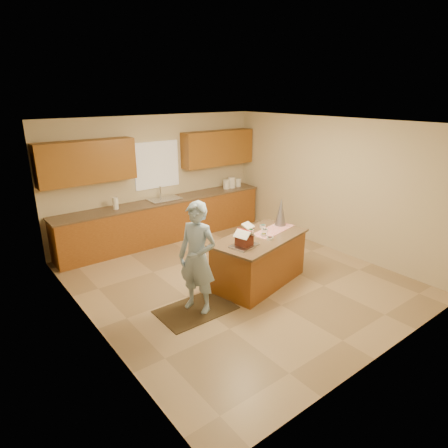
{
  "coord_description": "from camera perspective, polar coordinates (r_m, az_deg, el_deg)",
  "views": [
    {
      "loc": [
        -3.92,
        -4.74,
        3.15
      ],
      "look_at": [
        -0.1,
        0.2,
        1.0
      ],
      "focal_mm": 30.77,
      "sensor_mm": 36.0,
      "label": 1
    }
  ],
  "objects": [
    {
      "name": "rug",
      "position": [
        6.02,
        -4.19,
        -12.56
      ],
      "size": [
        1.15,
        0.75,
        0.01
      ],
      "primitive_type": "cube",
      "color": "black",
      "rests_on": "floor"
    },
    {
      "name": "canister_c",
      "position": [
        9.6,
        2.1,
        6.19
      ],
      "size": [
        0.14,
        0.14,
        0.2
      ],
      "primitive_type": "cylinder",
      "color": "white",
      "rests_on": "back_counter_top"
    },
    {
      "name": "paper_towel",
      "position": [
        8.0,
        -15.82,
        2.99
      ],
      "size": [
        0.11,
        0.11,
        0.24
      ],
      "primitive_type": "cylinder",
      "color": "white",
      "rests_on": "back_counter_top"
    },
    {
      "name": "upper_cabinet_right",
      "position": [
        9.21,
        -0.92,
        11.22
      ],
      "size": [
        1.85,
        0.35,
        0.8
      ],
      "primitive_type": "cube",
      "color": "#975B20",
      "rests_on": "wall_back"
    },
    {
      "name": "candy_bowls",
      "position": [
        6.57,
        4.99,
        -1.32
      ],
      "size": [
        0.71,
        0.62,
        0.05
      ],
      "color": "#E76E6D",
      "rests_on": "island_top"
    },
    {
      "name": "boy",
      "position": [
        5.64,
        -3.98,
        -5.03
      ],
      "size": [
        0.61,
        0.73,
        1.69
      ],
      "primitive_type": "imported",
      "rotation": [
        0.0,
        0.0,
        -1.17
      ],
      "color": "#9BBCDC",
      "rests_on": "rug"
    },
    {
      "name": "wall_left",
      "position": [
        5.26,
        -19.75,
        -2.18
      ],
      "size": [
        5.5,
        5.5,
        0.0
      ],
      "primitive_type": "plane",
      "color": "beige",
      "rests_on": "floor"
    },
    {
      "name": "stone_accent",
      "position": [
        4.6,
        -16.13,
        -6.2
      ],
      "size": [
        0.0,
        2.5,
        2.5
      ],
      "primitive_type": "plane",
      "rotation": [
        1.57,
        0.0,
        1.57
      ],
      "color": "gray",
      "rests_on": "wall_left"
    },
    {
      "name": "wall_front",
      "position": [
        4.75,
        23.47,
        -4.96
      ],
      "size": [
        5.5,
        5.5,
        0.0
      ],
      "primitive_type": "plane",
      "color": "beige",
      "rests_on": "floor"
    },
    {
      "name": "faucet",
      "position": [
        8.6,
        -9.45,
        4.69
      ],
      "size": [
        0.03,
        0.03,
        0.28
      ],
      "primitive_type": "cylinder",
      "color": "silver",
      "rests_on": "back_counter_top"
    },
    {
      "name": "island_top",
      "position": [
        6.47,
        5.35,
        -2.05
      ],
      "size": [
        1.9,
        1.27,
        0.04
      ],
      "primitive_type": "cube",
      "rotation": [
        0.0,
        0.0,
        0.23
      ],
      "color": "brown",
      "rests_on": "island_base"
    },
    {
      "name": "back_counter_base",
      "position": [
        8.62,
        -8.65,
        0.47
      ],
      "size": [
        4.8,
        0.6,
        0.88
      ],
      "primitive_type": "cube",
      "color": "#93561E",
      "rests_on": "floor"
    },
    {
      "name": "window_curtain",
      "position": [
        8.55,
        -9.96,
        8.64
      ],
      "size": [
        1.05,
        0.03,
        1.0
      ],
      "primitive_type": "cube",
      "color": "white",
      "rests_on": "wall_back"
    },
    {
      "name": "upper_cabinet_left",
      "position": [
        7.78,
        -19.73,
        8.67
      ],
      "size": [
        1.85,
        0.35,
        0.8
      ],
      "primitive_type": "cube",
      "color": "#975B20",
      "rests_on": "wall_back"
    },
    {
      "name": "canister_a",
      "position": [
        9.37,
        0.35,
        5.95
      ],
      "size": [
        0.16,
        0.16,
        0.22
      ],
      "primitive_type": "cylinder",
      "color": "white",
      "rests_on": "back_counter_top"
    },
    {
      "name": "canister_b",
      "position": [
        9.47,
        1.15,
        6.21
      ],
      "size": [
        0.18,
        0.18,
        0.26
      ],
      "primitive_type": "cylinder",
      "color": "white",
      "rests_on": "back_counter_top"
    },
    {
      "name": "sink",
      "position": [
        8.49,
        -8.8,
        3.35
      ],
      "size": [
        0.7,
        0.45,
        0.12
      ],
      "primitive_type": "cube",
      "color": "silver",
      "rests_on": "back_counter_top"
    },
    {
      "name": "cookbook",
      "position": [
        6.73,
        3.57,
        -0.23
      ],
      "size": [
        0.23,
        0.2,
        0.09
      ],
      "primitive_type": "cube",
      "rotation": [
        -1.13,
        0.0,
        0.23
      ],
      "color": "white",
      "rests_on": "island_top"
    },
    {
      "name": "wall_right",
      "position": [
        8.18,
        15.53,
        5.6
      ],
      "size": [
        5.5,
        5.5,
        0.0
      ],
      "primitive_type": "plane",
      "color": "beige",
      "rests_on": "floor"
    },
    {
      "name": "baking_tray",
      "position": [
        6.05,
        3.01,
        -3.23
      ],
      "size": [
        0.49,
        0.4,
        0.02
      ],
      "primitive_type": "cube",
      "rotation": [
        0.0,
        0.0,
        0.23
      ],
      "color": "silver",
      "rests_on": "island_top"
    },
    {
      "name": "back_counter_top",
      "position": [
        8.49,
        -8.81,
        3.42
      ],
      "size": [
        4.85,
        0.63,
        0.04
      ],
      "primitive_type": "cube",
      "color": "brown",
      "rests_on": "back_counter_base"
    },
    {
      "name": "gingerbread_house",
      "position": [
        6.01,
        3.02,
        -2.27
      ],
      "size": [
        0.3,
        0.31,
        0.26
      ],
      "color": "#582317",
      "rests_on": "baking_tray"
    },
    {
      "name": "island_base",
      "position": [
        6.64,
        5.24,
        -5.48
      ],
      "size": [
        1.81,
        1.19,
        0.81
      ],
      "primitive_type": "cube",
      "rotation": [
        0.0,
        0.0,
        0.23
      ],
      "color": "#93561E",
      "rests_on": "floor"
    },
    {
      "name": "floor",
      "position": [
        6.91,
        1.69,
        -8.13
      ],
      "size": [
        5.5,
        5.5,
        0.0
      ],
      "primitive_type": "plane",
      "color": "tan",
      "rests_on": "ground"
    },
    {
      "name": "table_runner",
      "position": [
        6.8,
        7.34,
        -0.89
      ],
      "size": [
        0.98,
        0.53,
        0.01
      ],
      "primitive_type": "cube",
      "rotation": [
        0.0,
        0.0,
        0.23
      ],
      "color": "red",
      "rests_on": "island_top"
    },
    {
      "name": "tinsel_tree",
      "position": [
        6.99,
        8.44,
        1.79
      ],
      "size": [
        0.24,
        0.24,
        0.51
      ],
      "primitive_type": "cone",
      "rotation": [
        0.0,
        0.0,
        0.23
      ],
      "color": "#AFB0BC",
      "rests_on": "island_top"
    },
    {
      "name": "wall_back",
      "position": [
        8.64,
        -9.94,
        6.71
      ],
      "size": [
        5.5,
        5.5,
        0.0
      ],
      "primitive_type": "plane",
      "color": "beige",
      "rests_on": "floor"
    },
    {
      "name": "ceiling",
      "position": [
        6.16,
        1.94,
        14.81
      ],
      "size": [
        5.5,
        5.5,
        0.0
      ],
      "primitive_type": "plane",
      "color": "silver",
      "rests_on": "floor"
    }
  ]
}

